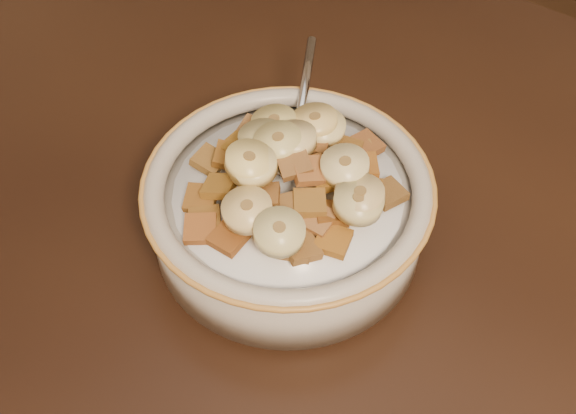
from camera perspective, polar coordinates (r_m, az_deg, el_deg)
The scene contains 48 objects.
cereal_bowl at distance 0.49m, azimuth 0.00°, elevation -0.59°, with size 0.18×0.18×0.04m, color #BEB39F.
milk at distance 0.48m, azimuth 0.00°, elevation 1.10°, with size 0.15×0.15×0.00m, color white.
spoon at distance 0.49m, azimuth 0.46°, elevation 4.01°, with size 0.03×0.04×0.01m, color silver.
cereal_square_0 at distance 0.44m, azimuth 1.08°, elevation -3.24°, with size 0.02×0.02×0.01m, color brown.
cereal_square_1 at distance 0.49m, azimuth 2.08°, elevation 5.17°, with size 0.02×0.02×0.01m, color brown.
cereal_square_2 at distance 0.47m, azimuth -5.44°, elevation 1.63°, with size 0.02×0.02×0.01m, color #925E1A.
cereal_square_3 at distance 0.45m, azimuth 3.45°, elevation -0.52°, with size 0.02×0.02×0.01m, color brown.
cereal_square_4 at distance 0.48m, azimuth 4.94°, elevation 2.93°, with size 0.02×0.02×0.01m, color brown.
cereal_square_5 at distance 0.44m, azimuth 3.59°, elevation -2.66°, with size 0.02×0.02×0.01m, color brown.
cereal_square_6 at distance 0.47m, azimuth 6.26°, elevation 1.33°, with size 0.02×0.02×0.01m, color olive.
cereal_square_7 at distance 0.49m, azimuth 0.23°, elevation 5.61°, with size 0.02×0.02×0.01m, color brown.
cereal_square_8 at distance 0.49m, azimuth 5.69°, elevation 4.03°, with size 0.02×0.02×0.01m, color brown.
cereal_square_9 at distance 0.47m, azimuth -6.91°, elevation 0.67°, with size 0.02×0.02×0.01m, color brown.
cereal_square_10 at distance 0.46m, azimuth 3.37°, elevation 2.34°, with size 0.02×0.02×0.01m, color #8F5819.
cereal_square_11 at distance 0.46m, azimuth -6.59°, elevation -1.06°, with size 0.02×0.02×0.01m, color brown.
cereal_square_12 at distance 0.49m, azimuth 4.59°, elevation 4.54°, with size 0.02×0.02×0.01m, color brown.
cereal_square_13 at distance 0.45m, azimuth 2.33°, elevation -0.99°, with size 0.02×0.02×0.01m, color #955C2F.
cereal_square_14 at distance 0.46m, azimuth 1.62°, elevation 2.89°, with size 0.02×0.02×0.01m, color #9A602D.
cereal_square_15 at distance 0.51m, azimuth -2.73°, elevation 6.06°, with size 0.02×0.02×0.01m, color brown.
cereal_square_16 at distance 0.50m, azimuth 6.14°, elevation 4.89°, with size 0.02×0.02×0.01m, color brown.
cereal_square_17 at distance 0.48m, azimuth 5.91°, elevation 3.25°, with size 0.02×0.02×0.01m, color brown.
cereal_square_18 at distance 0.44m, azimuth 0.53°, elevation -3.13°, with size 0.02×0.02×0.01m, color brown.
cereal_square_19 at distance 0.50m, azimuth 2.25°, elevation 5.40°, with size 0.02×0.02×0.01m, color brown.
cereal_square_20 at distance 0.46m, azimuth 0.46°, elevation 3.51°, with size 0.02×0.02×0.01m, color brown.
cereal_square_21 at distance 0.49m, azimuth -4.66°, elevation 4.03°, with size 0.02×0.02×0.01m, color brown.
cereal_square_22 at distance 0.45m, azimuth -1.96°, elevation 0.82°, with size 0.02×0.02×0.01m, color brown.
cereal_square_23 at distance 0.45m, azimuth -6.94°, elevation -1.72°, with size 0.02×0.02×0.01m, color brown.
cereal_square_24 at distance 0.45m, azimuth 0.25°, elevation 0.01°, with size 0.02×0.02×0.01m, color brown.
cereal_square_25 at distance 0.45m, azimuth 1.73°, elevation 0.33°, with size 0.02×0.02×0.01m, color brown.
cereal_square_26 at distance 0.47m, azimuth 7.90°, elevation 1.08°, with size 0.02×0.02×0.01m, color brown.
cereal_square_27 at distance 0.45m, azimuth -4.72°, elevation -2.45°, with size 0.02×0.02×0.01m, color brown.
cereal_square_28 at distance 0.49m, azimuth -6.21°, elevation 3.68°, with size 0.02×0.02×0.01m, color brown.
cereal_square_29 at distance 0.46m, azimuth 2.14°, elevation 3.07°, with size 0.02×0.02×0.01m, color #9D5621.
cereal_square_30 at distance 0.49m, azimuth -3.93°, elevation 4.77°, with size 0.02×0.02×0.01m, color brown.
cereal_square_31 at distance 0.51m, azimuth -0.02°, elevation 6.34°, with size 0.02×0.02×0.01m, color #9B682D.
banana_slice_0 at distance 0.49m, azimuth -1.10°, elevation 6.59°, with size 0.03×0.03×0.01m, color #F7E583.
banana_slice_1 at distance 0.45m, azimuth -2.81°, elevation 3.30°, with size 0.03×0.03×0.01m, color #E5C170.
banana_slice_2 at distance 0.44m, azimuth 5.68°, elevation 0.86°, with size 0.03×0.03×0.01m, color #DEC27D.
banana_slice_3 at distance 0.47m, azimuth -0.79°, elevation 5.16°, with size 0.03×0.03×0.01m, color beige.
banana_slice_4 at distance 0.49m, azimuth 2.13°, elevation 6.77°, with size 0.03×0.03×0.01m, color #E8CB74.
banana_slice_5 at distance 0.44m, azimuth 5.57°, elevation 0.35°, with size 0.03×0.03×0.01m, color #D6C483.
banana_slice_6 at distance 0.47m, azimuth 0.40°, elevation 5.36°, with size 0.03×0.03×0.01m, color tan.
banana_slice_7 at distance 0.46m, azimuth 4.51°, elevation 3.23°, with size 0.03×0.03×0.01m, color #FEEBA7.
banana_slice_8 at distance 0.42m, azimuth -0.69°, elevation -2.00°, with size 0.03×0.03×0.01m, color #E9D78E.
banana_slice_9 at distance 0.49m, azimuth 2.76°, elevation 6.34°, with size 0.03×0.03×0.01m, color #FFE4A5.
banana_slice_10 at distance 0.44m, azimuth -3.24°, elevation -0.25°, with size 0.03×0.03×0.01m, color tan.
banana_slice_11 at distance 0.45m, azimuth -3.05°, elevation 3.61°, with size 0.03×0.03×0.01m, color #FFD981.
banana_slice_12 at distance 0.47m, azimuth -2.06°, elevation 5.42°, with size 0.03×0.03×0.01m, color #C7BC77.
Camera 1 is at (-0.08, -0.17, 1.15)m, focal length 45.00 mm.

